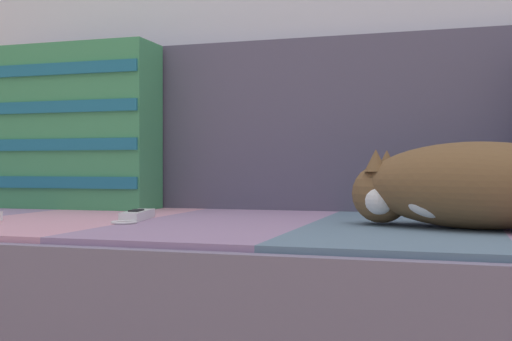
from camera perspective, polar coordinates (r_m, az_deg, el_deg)
couch at (r=1.29m, az=5.20°, el=-13.24°), size 2.17×0.87×0.39m
sofa_backrest at (r=1.62m, az=7.85°, el=4.00°), size 2.13×0.14×0.42m
throw_pillow_striped at (r=1.73m, az=-15.93°, el=3.72°), size 0.44×0.14×0.42m
sleeping_cat at (r=1.17m, az=17.95°, el=-1.39°), size 0.46×0.28×0.15m
game_remote_far at (r=1.31m, az=-10.57°, el=-3.97°), size 0.08×0.19×0.02m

